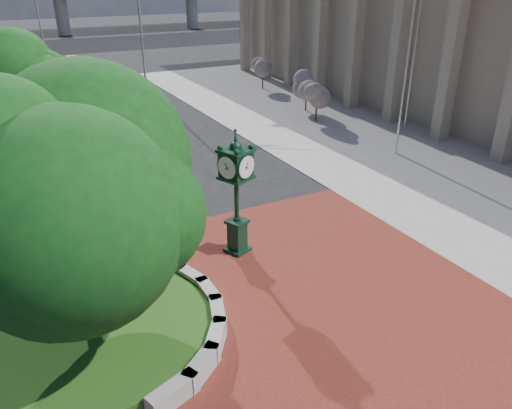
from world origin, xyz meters
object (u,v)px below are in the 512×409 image
Objects in this scene: flagpole_a at (407,62)px; street_lamp_near at (143,16)px; post_clock at (236,189)px; parked_car at (74,64)px; flagpole_b at (415,45)px; street_lamp_far at (40,14)px.

street_lamp_near reaches higher than flagpole_a.
flagpole_a is at bearing 23.69° from post_clock.
parked_car is at bearing 110.77° from street_lamp_near.
flagpole_b reaches higher than street_lamp_near.
parked_car is 0.48× the size of flagpole_b.
flagpole_b is (13.84, -28.61, 4.10)m from parked_car.
street_lamp_near is at bearing 107.47° from flagpole_a.
post_clock is 0.51× the size of street_lamp_far.
parked_car is 5.91m from street_lamp_far.
parked_car is at bearing -65.40° from street_lamp_far.
flagpole_a is 1.09× the size of street_lamp_far.
flagpole_a is (11.55, 5.07, 2.30)m from post_clock.
post_clock reaches higher than parked_car.
flagpole_a is at bearing -74.88° from parked_car.
street_lamp_far is at bearing 111.15° from parked_car.
flagpole_b is 1.02× the size of street_lamp_near.
post_clock is 17.00m from flagpole_b.
flagpole_b reaches higher than flagpole_a.
street_lamp_far reaches higher than parked_car.
post_clock is 0.45× the size of street_lamp_near.
flagpole_b is (3.26, 2.87, 0.27)m from flagpole_a.
flagpole_a reaches higher than post_clock.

